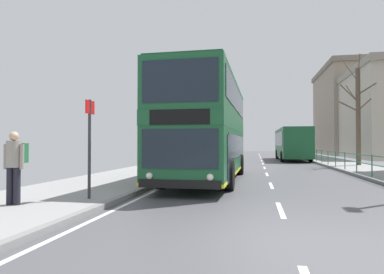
% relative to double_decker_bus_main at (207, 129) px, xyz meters
% --- Properties ---
extents(ground, '(15.80, 140.00, 0.20)m').
position_rel_double_decker_bus_main_xyz_m(ground, '(1.92, -8.61, -2.22)').
color(ground, '#4B4B50').
extents(double_decker_bus_main, '(2.87, 10.40, 4.31)m').
position_rel_double_decker_bus_main_xyz_m(double_decker_bus_main, '(0.00, 0.00, 0.00)').
color(double_decker_bus_main, '#19512D').
rests_on(double_decker_bus_main, ground).
extents(background_bus_far_lane, '(2.74, 10.21, 3.05)m').
position_rel_double_decker_bus_main_xyz_m(background_bus_far_lane, '(5.55, 19.30, -0.59)').
color(background_bus_far_lane, '#19512D').
rests_on(background_bus_far_lane, ground).
extents(pedestrian_railing_far_kerb, '(0.05, 29.38, 0.98)m').
position_rel_double_decker_bus_main_xyz_m(pedestrian_railing_far_kerb, '(7.09, 7.16, -1.45)').
color(pedestrian_railing_far_kerb, '#236B4C').
rests_on(pedestrian_railing_far_kerb, ground).
extents(pedestrian_with_backpack, '(0.54, 0.52, 1.75)m').
position_rel_double_decker_bus_main_xyz_m(pedestrian_with_backpack, '(-3.65, -7.29, -1.09)').
color(pedestrian_with_backpack, black).
rests_on(pedestrian_with_backpack, ground).
extents(bus_stop_sign_near, '(0.08, 0.44, 2.65)m').
position_rel_double_decker_bus_main_xyz_m(bus_stop_sign_near, '(-2.32, -6.12, -0.49)').
color(bus_stop_sign_near, '#2D2D33').
rests_on(bus_stop_sign_near, ground).
extents(bare_tree_far_00, '(2.45, 2.48, 7.67)m').
position_rel_double_decker_bus_main_xyz_m(bare_tree_far_00, '(9.04, 10.43, 1.45)').
color(bare_tree_far_00, brown).
rests_on(bare_tree_far_00, ground).
extents(background_building_02, '(11.23, 16.08, 12.88)m').
position_rel_double_decker_bus_main_xyz_m(background_building_02, '(17.37, 38.65, 4.21)').
color(background_building_02, gray).
rests_on(background_building_02, ground).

